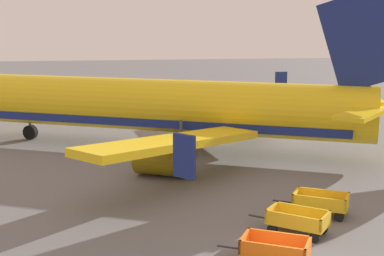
{
  "coord_description": "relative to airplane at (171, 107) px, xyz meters",
  "views": [
    {
      "loc": [
        -6.57,
        -18.29,
        9.12
      ],
      "look_at": [
        -1.66,
        13.47,
        2.8
      ],
      "focal_mm": 51.68,
      "sensor_mm": 36.0,
      "label": 1
    }
  ],
  "objects": [
    {
      "name": "airplane",
      "position": [
        0.0,
        0.0,
        0.0
      ],
      "size": [
        35.36,
        29.1,
        11.34
      ],
      "color": "yellow",
      "rests_on": "ground"
    },
    {
      "name": "baggage_cart_third_in_row",
      "position": [
        1.66,
        -19.56,
        -2.45
      ],
      "size": [
        3.47,
        2.43,
        1.07
      ],
      "color": "orange",
      "rests_on": "ground"
    },
    {
      "name": "baggage_cart_fourth_in_row",
      "position": [
        3.54,
        -16.72,
        -2.45
      ],
      "size": [
        3.23,
        2.8,
        1.07
      ],
      "color": "gold",
      "rests_on": "ground"
    },
    {
      "name": "baggage_cart_far_end",
      "position": [
        5.42,
        -14.62,
        -2.45
      ],
      "size": [
        3.43,
        2.48,
        1.07
      ],
      "color": "gold",
      "rests_on": "ground"
    }
  ]
}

